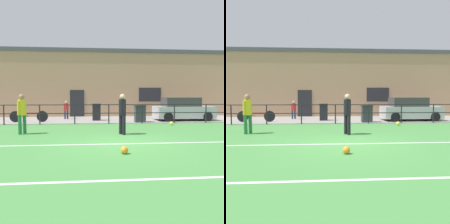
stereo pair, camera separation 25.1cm
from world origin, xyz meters
TOP-DOWN VIEW (x-y plane):
  - ground at (0.00, 0.00)m, footprint 60.00×44.00m
  - field_line_touchline at (0.00, -0.10)m, footprint 36.00×0.11m
  - field_line_hash at (0.00, -3.74)m, footprint 36.00×0.11m
  - pavement_strip at (0.00, 8.50)m, footprint 48.00×5.00m
  - perimeter_fence at (0.00, 6.00)m, footprint 36.07×0.07m
  - clubhouse_facade at (0.00, 12.20)m, footprint 28.00×2.56m
  - player_goalkeeper at (0.25, 1.95)m, footprint 0.31×0.44m
  - player_striker at (-4.06, 2.47)m, footprint 0.31×0.41m
  - soccer_ball_match at (-0.17, -1.56)m, footprint 0.22×0.22m
  - soccer_ball_spare at (3.47, 4.96)m, footprint 0.22×0.22m
  - spectator_child at (-2.76, 9.06)m, footprint 0.33×0.22m
  - parked_car_red at (5.07, 7.44)m, footprint 3.81×1.87m
  - bicycle_parked_0 at (-4.90, 7.20)m, footprint 2.33×0.04m
  - trash_bin_0 at (-0.67, 7.88)m, footprint 0.56×0.48m
  - trash_bin_1 at (2.00, 6.59)m, footprint 0.68×0.58m

SIDE VIEW (x-z plane):
  - ground at x=0.00m, z-range -0.04..0.00m
  - field_line_touchline at x=0.00m, z-range 0.00..0.00m
  - field_line_hash at x=0.00m, z-range 0.00..0.00m
  - pavement_strip at x=0.00m, z-range 0.00..0.02m
  - soccer_ball_spare at x=3.47m, z-range 0.00..0.22m
  - soccer_ball_match at x=-0.17m, z-range 0.00..0.22m
  - bicycle_parked_0 at x=-4.90m, z-range -0.01..0.77m
  - trash_bin_1 at x=2.00m, z-range 0.02..1.08m
  - trash_bin_0 at x=-0.67m, z-range 0.02..1.13m
  - parked_car_red at x=5.07m, z-range -0.02..1.50m
  - spectator_child at x=-2.76m, z-range 0.11..1.38m
  - perimeter_fence at x=0.00m, z-range 0.17..1.32m
  - player_striker at x=-4.06m, z-range 0.12..1.85m
  - player_goalkeeper at x=0.25m, z-range 0.12..1.86m
  - clubhouse_facade at x=0.00m, z-range 0.01..5.36m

